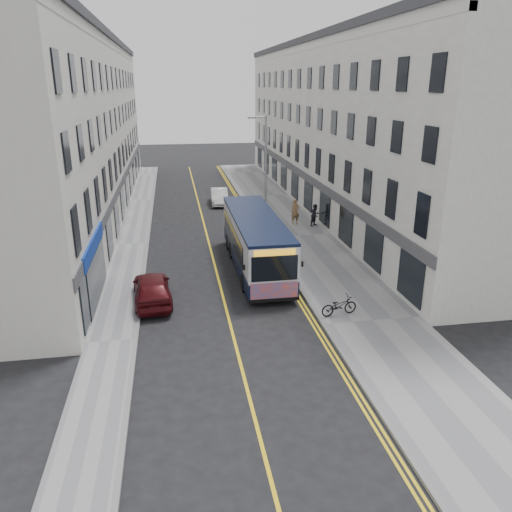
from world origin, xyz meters
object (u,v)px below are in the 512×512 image
object	(u,v)px
streetlamp	(265,169)
pedestrian_near	(295,212)
bicycle	(339,306)
car_white	(219,196)
car_maroon	(152,288)
pedestrian_far	(315,215)
city_bus	(255,240)

from	to	relation	value
streetlamp	pedestrian_near	world-z (taller)	streetlamp
bicycle	car_white	size ratio (longest dim) A/B	0.42
car_maroon	streetlamp	bearing A→B (deg)	-128.19
pedestrian_near	pedestrian_far	distance (m)	1.50
city_bus	pedestrian_near	bearing A→B (deg)	62.69
pedestrian_near	pedestrian_far	bearing A→B (deg)	-33.44
streetlamp	car_maroon	distance (m)	14.17
car_white	car_maroon	bearing A→B (deg)	-101.69
streetlamp	city_bus	size ratio (longest dim) A/B	0.75
pedestrian_near	city_bus	bearing A→B (deg)	-123.35
city_bus	car_maroon	distance (m)	6.84
streetlamp	car_maroon	size ratio (longest dim) A/B	1.85
bicycle	pedestrian_near	world-z (taller)	pedestrian_near
pedestrian_far	car_maroon	bearing A→B (deg)	-168.20
bicycle	pedestrian_near	bearing A→B (deg)	-16.13
pedestrian_near	car_maroon	bearing A→B (deg)	-135.31
pedestrian_near	car_white	world-z (taller)	pedestrian_near
streetlamp	pedestrian_near	bearing A→B (deg)	19.75
city_bus	pedestrian_near	xyz separation A→B (m)	(4.42, 8.57, -0.65)
streetlamp	city_bus	xyz separation A→B (m)	(-1.92, -7.67, -2.69)
pedestrian_near	pedestrian_far	xyz separation A→B (m)	(1.33, -0.69, -0.12)
pedestrian_far	car_white	xyz separation A→B (m)	(-6.20, 8.64, -0.25)
streetlamp	pedestrian_near	xyz separation A→B (m)	(2.50, 0.90, -3.34)
bicycle	car_maroon	distance (m)	8.86
city_bus	pedestrian_near	distance (m)	9.66
streetlamp	car_white	distance (m)	9.89
city_bus	car_white	xyz separation A→B (m)	(-0.45, 16.52, -1.02)
pedestrian_near	pedestrian_far	world-z (taller)	pedestrian_near
pedestrian_near	car_white	xyz separation A→B (m)	(-4.87, 7.95, -0.37)
streetlamp	pedestrian_far	size ratio (longest dim) A/B	4.98
streetlamp	pedestrian_far	xyz separation A→B (m)	(3.83, 0.21, -3.46)
car_white	car_maroon	size ratio (longest dim) A/B	0.94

